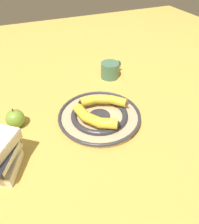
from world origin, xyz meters
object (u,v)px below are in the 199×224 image
object	(u,v)px
banana_b	(104,100)
coffee_mug	(110,70)
decorative_bowl	(100,116)
apple	(15,118)
banana_a	(93,118)

from	to	relation	value
banana_b	coffee_mug	size ratio (longest dim) A/B	1.53
decorative_bowl	banana_b	size ratio (longest dim) A/B	1.66
decorative_bowl	banana_b	world-z (taller)	banana_b
banana_b	decorative_bowl	bearing A→B (deg)	72.26
decorative_bowl	apple	bearing A→B (deg)	73.87
apple	banana_b	bearing A→B (deg)	-97.02
coffee_mug	apple	bearing A→B (deg)	175.90
coffee_mug	apple	size ratio (longest dim) A/B	1.57
banana_a	apple	xyz separation A→B (m)	(0.13, 0.27, -0.02)
decorative_bowl	banana_a	world-z (taller)	banana_a
decorative_bowl	banana_b	distance (m)	0.07
banana_a	coffee_mug	bearing A→B (deg)	110.52
banana_b	banana_a	bearing A→B (deg)	69.28
banana_a	coffee_mug	xyz separation A→B (m)	(0.33, -0.22, -0.01)
banana_b	apple	distance (m)	0.35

